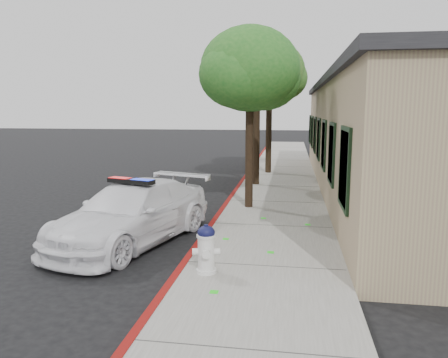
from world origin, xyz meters
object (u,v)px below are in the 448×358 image
at_px(clapboard_building, 417,137).
at_px(street_tree_mid, 258,68).
at_px(police_car, 132,213).
at_px(street_tree_near, 250,73).
at_px(fire_hydrant, 206,249).
at_px(street_tree_far, 271,74).

relative_size(clapboard_building, street_tree_mid, 3.46).
height_order(clapboard_building, street_tree_mid, street_tree_mid).
bearing_deg(clapboard_building, street_tree_mid, 176.81).
relative_size(police_car, street_tree_near, 0.97).
relative_size(police_car, street_tree_mid, 0.87).
distance_m(police_car, street_tree_mid, 9.09).
relative_size(clapboard_building, police_car, 3.97).
bearing_deg(police_car, fire_hydrant, -26.23).
bearing_deg(street_tree_near, fire_hydrant, -92.43).
bearing_deg(police_car, clapboard_building, 58.82).
distance_m(police_car, fire_hydrant, 2.98).
height_order(police_car, street_tree_mid, street_tree_mid).
height_order(police_car, fire_hydrant, police_car).
xyz_separation_m(clapboard_building, street_tree_far, (-5.64, 3.69, 2.64)).
height_order(fire_hydrant, street_tree_mid, street_tree_mid).
height_order(police_car, street_tree_far, street_tree_far).
bearing_deg(fire_hydrant, street_tree_mid, 78.82).
height_order(fire_hydrant, street_tree_far, street_tree_far).
distance_m(clapboard_building, fire_hydrant, 11.41).
xyz_separation_m(clapboard_building, street_tree_near, (-5.86, -3.89, 2.07)).
xyz_separation_m(clapboard_building, fire_hydrant, (-6.10, -9.52, -1.52)).
xyz_separation_m(street_tree_near, street_tree_mid, (-0.11, 4.22, 0.51)).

